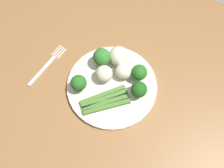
% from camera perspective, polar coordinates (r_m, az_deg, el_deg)
% --- Properties ---
extents(ground_plane, '(6.00, 6.00, 0.02)m').
position_cam_1_polar(ground_plane, '(1.41, 1.76, -15.23)').
color(ground_plane, gray).
extents(dining_table, '(1.30, 1.03, 0.76)m').
position_cam_1_polar(dining_table, '(0.76, 3.18, -7.26)').
color(dining_table, olive).
rests_on(dining_table, ground_plane).
extents(plate, '(0.27, 0.27, 0.01)m').
position_cam_1_polar(plate, '(0.67, -0.00, -0.44)').
color(plate, silver).
rests_on(plate, dining_table).
extents(asparagus_bundle, '(0.12, 0.14, 0.01)m').
position_cam_1_polar(asparagus_bundle, '(0.64, -1.77, -4.27)').
color(asparagus_bundle, '#47752D').
rests_on(asparagus_bundle, plate).
extents(broccoli_near_center, '(0.05, 0.05, 0.06)m').
position_cam_1_polar(broccoli_near_center, '(0.63, 6.81, -1.42)').
color(broccoli_near_center, '#4C7F2B').
rests_on(broccoli_near_center, plate).
extents(broccoli_left, '(0.05, 0.05, 0.06)m').
position_cam_1_polar(broccoli_left, '(0.65, 6.87, 2.89)').
color(broccoli_left, '#568E33').
rests_on(broccoli_left, plate).
extents(broccoli_outer_edge, '(0.05, 0.05, 0.06)m').
position_cam_1_polar(broccoli_outer_edge, '(0.64, -8.44, 0.23)').
color(broccoli_outer_edge, '#568E33').
rests_on(broccoli_outer_edge, plate).
extents(broccoli_back_right, '(0.05, 0.05, 0.06)m').
position_cam_1_polar(broccoli_back_right, '(0.67, -2.59, 6.79)').
color(broccoli_back_right, '#609E3D').
rests_on(broccoli_back_right, plate).
extents(cauliflower_back, '(0.05, 0.05, 0.05)m').
position_cam_1_polar(cauliflower_back, '(0.66, -2.05, 2.57)').
color(cauliflower_back, beige).
rests_on(cauliflower_back, plate).
extents(cauliflower_front_left, '(0.05, 0.05, 0.05)m').
position_cam_1_polar(cauliflower_front_left, '(0.66, 3.02, 3.31)').
color(cauliflower_front_left, white).
rests_on(cauliflower_front_left, plate).
extents(cauliflower_edge, '(0.06, 0.06, 0.06)m').
position_cam_1_polar(cauliflower_edge, '(0.68, 1.69, 7.11)').
color(cauliflower_edge, silver).
rests_on(cauliflower_edge, plate).
extents(fork, '(0.03, 0.17, 0.00)m').
position_cam_1_polar(fork, '(0.74, -16.03, 4.67)').
color(fork, silver).
rests_on(fork, dining_table).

